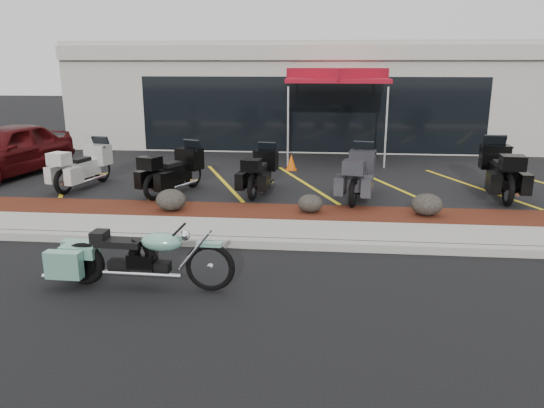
# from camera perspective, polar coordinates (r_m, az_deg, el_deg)

# --- Properties ---
(ground) EXTENTS (90.00, 90.00, 0.00)m
(ground) POSITION_cam_1_polar(r_m,az_deg,el_deg) (8.81, 2.16, -6.73)
(ground) COLOR black
(ground) RESTS_ON ground
(curb) EXTENTS (24.00, 0.25, 0.15)m
(curb) POSITION_cam_1_polar(r_m,az_deg,el_deg) (9.62, 2.50, -4.35)
(curb) COLOR gray
(curb) RESTS_ON ground
(sidewalk) EXTENTS (24.00, 1.20, 0.15)m
(sidewalk) POSITION_cam_1_polar(r_m,az_deg,el_deg) (10.28, 2.72, -3.07)
(sidewalk) COLOR gray
(sidewalk) RESTS_ON ground
(mulch_bed) EXTENTS (24.00, 1.20, 0.16)m
(mulch_bed) POSITION_cam_1_polar(r_m,az_deg,el_deg) (11.43, 3.04, -1.19)
(mulch_bed) COLOR #3A100D
(mulch_bed) RESTS_ON ground
(upper_lot) EXTENTS (26.00, 9.60, 0.15)m
(upper_lot) POSITION_cam_1_polar(r_m,az_deg,el_deg) (16.68, 3.92, 3.92)
(upper_lot) COLOR black
(upper_lot) RESTS_ON ground
(dealership_building) EXTENTS (18.00, 8.16, 4.00)m
(dealership_building) POSITION_cam_1_polar(r_m,az_deg,el_deg) (22.68, 4.54, 11.73)
(dealership_building) COLOR #9B988C
(dealership_building) RESTS_ON ground
(boulder_left) EXTENTS (0.66, 0.55, 0.47)m
(boulder_left) POSITION_cam_1_polar(r_m,az_deg,el_deg) (11.63, -10.81, 0.44)
(boulder_left) COLOR black
(boulder_left) RESTS_ON mulch_bed
(boulder_mid) EXTENTS (0.54, 0.45, 0.38)m
(boulder_mid) POSITION_cam_1_polar(r_m,az_deg,el_deg) (11.32, 4.13, 0.06)
(boulder_mid) COLOR black
(boulder_mid) RESTS_ON mulch_bed
(boulder_right) EXTENTS (0.65, 0.54, 0.46)m
(boulder_right) POSITION_cam_1_polar(r_m,az_deg,el_deg) (11.52, 16.32, -0.06)
(boulder_right) COLOR black
(boulder_right) RESTS_ON mulch_bed
(hero_cruiser) EXTENTS (2.79, 0.79, 0.98)m
(hero_cruiser) POSITION_cam_1_polar(r_m,az_deg,el_deg) (7.77, -6.69, -6.01)
(hero_cruiser) COLOR #69A490
(hero_cruiser) RESTS_ON ground
(touring_white) EXTENTS (1.27, 2.24, 1.23)m
(touring_white) POSITION_cam_1_polar(r_m,az_deg,el_deg) (14.93, -17.87, 4.62)
(touring_white) COLOR beige
(touring_white) RESTS_ON upper_lot
(touring_black_front) EXTENTS (1.57, 2.28, 1.24)m
(touring_black_front) POSITION_cam_1_polar(r_m,az_deg,el_deg) (13.70, -8.53, 4.33)
(touring_black_front) COLOR black
(touring_black_front) RESTS_ON upper_lot
(touring_black_mid) EXTENTS (1.02, 2.09, 1.17)m
(touring_black_mid) POSITION_cam_1_polar(r_m,az_deg,el_deg) (13.61, -0.54, 4.27)
(touring_black_mid) COLOR black
(touring_black_mid) RESTS_ON upper_lot
(touring_grey) EXTENTS (1.23, 2.29, 1.27)m
(touring_grey) POSITION_cam_1_polar(r_m,az_deg,el_deg) (13.28, 9.75, 4.00)
(touring_grey) COLOR #323238
(touring_grey) RESTS_ON upper_lot
(touring_black_rear) EXTENTS (1.08, 2.43, 1.38)m
(touring_black_rear) POSITION_cam_1_polar(r_m,az_deg,el_deg) (14.46, 22.66, 4.18)
(touring_black_rear) COLOR black
(touring_black_rear) RESTS_ON upper_lot
(parked_car) EXTENTS (2.51, 4.59, 1.48)m
(parked_car) POSITION_cam_1_polar(r_m,az_deg,el_deg) (16.65, -26.82, 5.17)
(parked_car) COLOR #43090B
(parked_car) RESTS_ON upper_lot
(traffic_cone) EXTENTS (0.37, 0.37, 0.48)m
(traffic_cone) POSITION_cam_1_polar(r_m,az_deg,el_deg) (15.88, 2.09, 4.54)
(traffic_cone) COLOR #CA4D06
(traffic_cone) RESTS_ON upper_lot
(popup_canopy) EXTENTS (3.88, 3.88, 2.94)m
(popup_canopy) POSITION_cam_1_polar(r_m,az_deg,el_deg) (17.66, 7.02, 13.44)
(popup_canopy) COLOR silver
(popup_canopy) RESTS_ON upper_lot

